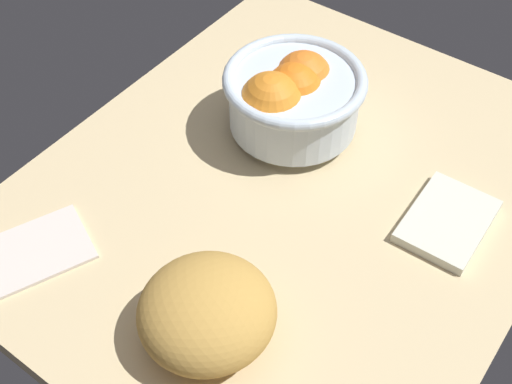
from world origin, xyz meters
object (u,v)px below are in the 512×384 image
object	(u,v)px
fruit_bowl	(292,96)
napkin_spare	(31,251)
bread_loaf	(207,312)
napkin_folded	(448,221)

from	to	relation	value
fruit_bowl	napkin_spare	distance (cm)	38.66
bread_loaf	napkin_folded	distance (cm)	32.73
fruit_bowl	napkin_spare	world-z (taller)	fruit_bowl
napkin_spare	napkin_folded	bearing A→B (deg)	-48.73
bread_loaf	napkin_spare	world-z (taller)	bread_loaf
fruit_bowl	bread_loaf	size ratio (longest dim) A/B	1.30
napkin_folded	bread_loaf	bearing A→B (deg)	153.98
bread_loaf	napkin_spare	bearing A→B (deg)	100.00
napkin_folded	napkin_spare	xyz separation A→B (cm)	(-33.42, 38.08, -0.18)
fruit_bowl	napkin_folded	xyz separation A→B (cm)	(-2.58, -25.23, -5.58)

